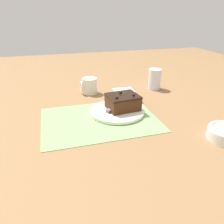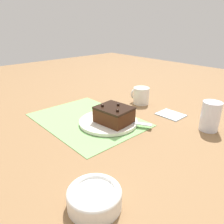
{
  "view_description": "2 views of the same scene",
  "coord_description": "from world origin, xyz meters",
  "px_view_note": "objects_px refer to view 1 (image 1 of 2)",
  "views": [
    {
      "loc": [
        0.17,
        0.77,
        0.41
      ],
      "look_at": [
        -0.05,
        -0.0,
        0.03
      ],
      "focal_mm": 35.0,
      "sensor_mm": 36.0,
      "label": 1
    },
    {
      "loc": [
        -0.69,
        0.48,
        0.38
      ],
      "look_at": [
        -0.12,
        -0.03,
        0.06
      ],
      "focal_mm": 35.0,
      "sensor_mm": 36.0,
      "label": 2
    }
  ],
  "objects_px": {
    "chocolate_cake": "(123,102)",
    "coffee_mug": "(89,86)",
    "cake_plate": "(117,111)",
    "drinking_glass": "(155,79)",
    "serving_knife": "(119,107)"
  },
  "relations": [
    {
      "from": "cake_plate",
      "to": "serving_knife",
      "type": "bearing_deg",
      "value": -131.82
    },
    {
      "from": "chocolate_cake",
      "to": "serving_knife",
      "type": "relative_size",
      "value": 0.68
    },
    {
      "from": "cake_plate",
      "to": "drinking_glass",
      "type": "distance_m",
      "value": 0.39
    },
    {
      "from": "drinking_glass",
      "to": "serving_knife",
      "type": "bearing_deg",
      "value": 39.75
    },
    {
      "from": "drinking_glass",
      "to": "coffee_mug",
      "type": "relative_size",
      "value": 1.29
    },
    {
      "from": "drinking_glass",
      "to": "coffee_mug",
      "type": "distance_m",
      "value": 0.37
    },
    {
      "from": "chocolate_cake",
      "to": "serving_knife",
      "type": "xyz_separation_m",
      "value": [
        0.01,
        -0.01,
        -0.03
      ]
    },
    {
      "from": "coffee_mug",
      "to": "chocolate_cake",
      "type": "bearing_deg",
      "value": 109.54
    },
    {
      "from": "drinking_glass",
      "to": "coffee_mug",
      "type": "bearing_deg",
      "value": -4.47
    },
    {
      "from": "cake_plate",
      "to": "drinking_glass",
      "type": "bearing_deg",
      "value": -139.78
    },
    {
      "from": "cake_plate",
      "to": "drinking_glass",
      "type": "xyz_separation_m",
      "value": [
        -0.29,
        -0.25,
        0.05
      ]
    },
    {
      "from": "chocolate_cake",
      "to": "drinking_glass",
      "type": "height_order",
      "value": "drinking_glass"
    },
    {
      "from": "cake_plate",
      "to": "chocolate_cake",
      "type": "height_order",
      "value": "chocolate_cake"
    },
    {
      "from": "chocolate_cake",
      "to": "coffee_mug",
      "type": "xyz_separation_m",
      "value": [
        0.1,
        -0.27,
        -0.01
      ]
    },
    {
      "from": "drinking_glass",
      "to": "coffee_mug",
      "type": "height_order",
      "value": "drinking_glass"
    }
  ]
}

